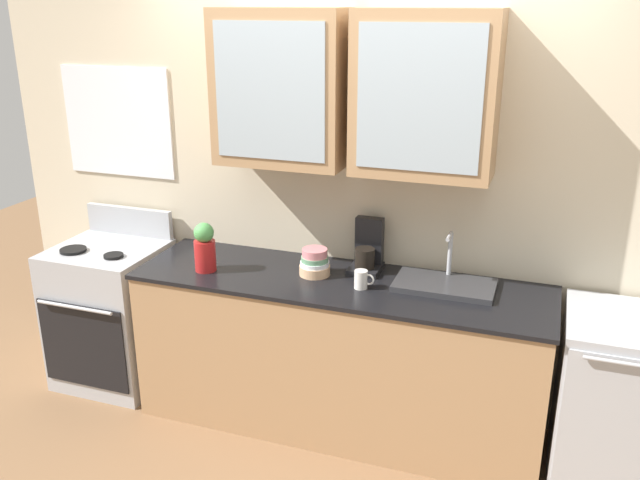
{
  "coord_description": "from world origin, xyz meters",
  "views": [
    {
      "loc": [
        1.01,
        -3.18,
        2.31
      ],
      "look_at": [
        -0.11,
        0.0,
        1.1
      ],
      "focal_mm": 37.93,
      "sensor_mm": 36.0,
      "label": 1
    }
  ],
  "objects_px": {
    "cup_near_sink": "(361,279)",
    "coffee_maker": "(367,251)",
    "stove_range": "(112,313)",
    "sink_faucet": "(445,284)",
    "bowl_stack": "(315,263)",
    "vase": "(205,247)",
    "dishwasher": "(621,403)"
  },
  "relations": [
    {
      "from": "vase",
      "to": "coffee_maker",
      "type": "bearing_deg",
      "value": 20.33
    },
    {
      "from": "stove_range",
      "to": "coffee_maker",
      "type": "distance_m",
      "value": 1.69
    },
    {
      "from": "sink_faucet",
      "to": "coffee_maker",
      "type": "relative_size",
      "value": 1.78
    },
    {
      "from": "sink_faucet",
      "to": "dishwasher",
      "type": "height_order",
      "value": "sink_faucet"
    },
    {
      "from": "cup_near_sink",
      "to": "dishwasher",
      "type": "bearing_deg",
      "value": 2.39
    },
    {
      "from": "bowl_stack",
      "to": "cup_near_sink",
      "type": "relative_size",
      "value": 1.58
    },
    {
      "from": "stove_range",
      "to": "sink_faucet",
      "type": "xyz_separation_m",
      "value": [
        2.04,
        0.09,
        0.46
      ]
    },
    {
      "from": "stove_range",
      "to": "dishwasher",
      "type": "bearing_deg",
      "value": -0.08
    },
    {
      "from": "bowl_stack",
      "to": "vase",
      "type": "distance_m",
      "value": 0.61
    },
    {
      "from": "stove_range",
      "to": "coffee_maker",
      "type": "bearing_deg",
      "value": 7.3
    },
    {
      "from": "sink_faucet",
      "to": "bowl_stack",
      "type": "distance_m",
      "value": 0.7
    },
    {
      "from": "vase",
      "to": "dishwasher",
      "type": "distance_m",
      "value": 2.28
    },
    {
      "from": "stove_range",
      "to": "vase",
      "type": "relative_size",
      "value": 3.87
    },
    {
      "from": "stove_range",
      "to": "dishwasher",
      "type": "height_order",
      "value": "stove_range"
    },
    {
      "from": "bowl_stack",
      "to": "coffee_maker",
      "type": "xyz_separation_m",
      "value": [
        0.25,
        0.17,
        0.04
      ]
    },
    {
      "from": "sink_faucet",
      "to": "coffee_maker",
      "type": "bearing_deg",
      "value": 166.25
    },
    {
      "from": "vase",
      "to": "stove_range",
      "type": "bearing_deg",
      "value": 171.81
    },
    {
      "from": "stove_range",
      "to": "bowl_stack",
      "type": "xyz_separation_m",
      "value": [
        1.34,
        0.03,
        0.5
      ]
    },
    {
      "from": "bowl_stack",
      "to": "dishwasher",
      "type": "height_order",
      "value": "bowl_stack"
    },
    {
      "from": "vase",
      "to": "coffee_maker",
      "type": "xyz_separation_m",
      "value": [
        0.84,
        0.31,
        -0.03
      ]
    },
    {
      "from": "stove_range",
      "to": "cup_near_sink",
      "type": "bearing_deg",
      "value": -2.08
    },
    {
      "from": "cup_near_sink",
      "to": "coffee_maker",
      "type": "relative_size",
      "value": 0.37
    },
    {
      "from": "vase",
      "to": "dishwasher",
      "type": "height_order",
      "value": "vase"
    },
    {
      "from": "vase",
      "to": "cup_near_sink",
      "type": "xyz_separation_m",
      "value": [
        0.88,
        0.05,
        -0.09
      ]
    },
    {
      "from": "bowl_stack",
      "to": "dishwasher",
      "type": "xyz_separation_m",
      "value": [
        1.61,
        -0.04,
        -0.51
      ]
    },
    {
      "from": "stove_range",
      "to": "vase",
      "type": "height_order",
      "value": "vase"
    },
    {
      "from": "vase",
      "to": "dishwasher",
      "type": "xyz_separation_m",
      "value": [
        2.2,
        0.1,
        -0.58
      ]
    },
    {
      "from": "stove_range",
      "to": "coffee_maker",
      "type": "xyz_separation_m",
      "value": [
        1.59,
        0.2,
        0.54
      ]
    },
    {
      "from": "vase",
      "to": "dishwasher",
      "type": "bearing_deg",
      "value": 2.69
    },
    {
      "from": "bowl_stack",
      "to": "sink_faucet",
      "type": "bearing_deg",
      "value": 4.79
    },
    {
      "from": "sink_faucet",
      "to": "bowl_stack",
      "type": "height_order",
      "value": "sink_faucet"
    },
    {
      "from": "bowl_stack",
      "to": "coffee_maker",
      "type": "relative_size",
      "value": 0.58
    }
  ]
}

